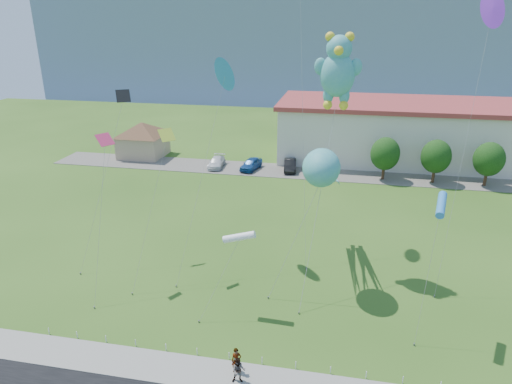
{
  "coord_description": "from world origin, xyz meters",
  "views": [
    {
      "loc": [
        4.83,
        -22.5,
        19.14
      ],
      "look_at": [
        -1.2,
        8.0,
        7.24
      ],
      "focal_mm": 32.0,
      "sensor_mm": 36.0,
      "label": 1
    }
  ],
  "objects_px": {
    "pedestrian_left": "(236,360)",
    "parked_car_black": "(290,165)",
    "octopus_kite": "(322,172)",
    "parked_car_white": "(217,162)",
    "warehouse": "(501,135)",
    "pedestrian_right": "(239,370)",
    "teddy_bear_kite": "(338,69)",
    "pavilion": "(143,136)",
    "parked_car_blue": "(251,164)"
  },
  "relations": [
    {
      "from": "octopus_kite",
      "to": "teddy_bear_kite",
      "type": "distance_m",
      "value": 7.6
    },
    {
      "from": "warehouse",
      "to": "parked_car_blue",
      "type": "bearing_deg",
      "value": -164.33
    },
    {
      "from": "warehouse",
      "to": "parked_car_blue",
      "type": "distance_m",
      "value": 34.57
    },
    {
      "from": "parked_car_white",
      "to": "parked_car_black",
      "type": "xyz_separation_m",
      "value": [
        10.03,
        0.44,
        0.08
      ]
    },
    {
      "from": "octopus_kite",
      "to": "teddy_bear_kite",
      "type": "relative_size",
      "value": 0.58
    },
    {
      "from": "warehouse",
      "to": "parked_car_black",
      "type": "height_order",
      "value": "warehouse"
    },
    {
      "from": "pedestrian_right",
      "to": "pavilion",
      "type": "bearing_deg",
      "value": 108.87
    },
    {
      "from": "parked_car_black",
      "to": "teddy_bear_kite",
      "type": "height_order",
      "value": "teddy_bear_kite"
    },
    {
      "from": "warehouse",
      "to": "teddy_bear_kite",
      "type": "relative_size",
      "value": 3.35
    },
    {
      "from": "pedestrian_left",
      "to": "pedestrian_right",
      "type": "bearing_deg",
      "value": -87.16
    },
    {
      "from": "warehouse",
      "to": "parked_car_blue",
      "type": "relative_size",
      "value": 13.79
    },
    {
      "from": "parked_car_blue",
      "to": "teddy_bear_kite",
      "type": "xyz_separation_m",
      "value": [
        11.19,
        -22.44,
        14.82
      ]
    },
    {
      "from": "pavilion",
      "to": "parked_car_black",
      "type": "distance_m",
      "value": 22.32
    },
    {
      "from": "pedestrian_right",
      "to": "parked_car_black",
      "type": "xyz_separation_m",
      "value": [
        -1.96,
        38.32,
        -0.09
      ]
    },
    {
      "from": "parked_car_black",
      "to": "teddy_bear_kite",
      "type": "xyz_separation_m",
      "value": [
        6.02,
        -23.01,
        14.83
      ]
    },
    {
      "from": "parked_car_white",
      "to": "teddy_bear_kite",
      "type": "bearing_deg",
      "value": -57.68
    },
    {
      "from": "pedestrian_left",
      "to": "parked_car_black",
      "type": "xyz_separation_m",
      "value": [
        -1.65,
        37.56,
        -0.08
      ]
    },
    {
      "from": "parked_car_blue",
      "to": "teddy_bear_kite",
      "type": "bearing_deg",
      "value": -50.51
    },
    {
      "from": "teddy_bear_kite",
      "to": "pedestrian_left",
      "type": "bearing_deg",
      "value": -106.7
    },
    {
      "from": "warehouse",
      "to": "pedestrian_right",
      "type": "distance_m",
      "value": 53.84
    },
    {
      "from": "pedestrian_left",
      "to": "parked_car_black",
      "type": "height_order",
      "value": "pedestrian_left"
    },
    {
      "from": "pavilion",
      "to": "teddy_bear_kite",
      "type": "distance_m",
      "value": 40.1
    },
    {
      "from": "pedestrian_left",
      "to": "teddy_bear_kite",
      "type": "relative_size",
      "value": 0.09
    },
    {
      "from": "pedestrian_left",
      "to": "pavilion",
      "type": "bearing_deg",
      "value": 101.12
    },
    {
      "from": "octopus_kite",
      "to": "parked_car_white",
      "type": "bearing_deg",
      "value": 121.43
    },
    {
      "from": "pavilion",
      "to": "pedestrian_left",
      "type": "bearing_deg",
      "value": -59.53
    },
    {
      "from": "pavilion",
      "to": "parked_car_blue",
      "type": "distance_m",
      "value": 17.33
    },
    {
      "from": "pedestrian_left",
      "to": "octopus_kite",
      "type": "xyz_separation_m",
      "value": [
        3.73,
        11.89,
        7.66
      ]
    },
    {
      "from": "parked_car_black",
      "to": "octopus_kite",
      "type": "xyz_separation_m",
      "value": [
        5.39,
        -25.67,
        7.74
      ]
    },
    {
      "from": "pedestrian_left",
      "to": "parked_car_white",
      "type": "bearing_deg",
      "value": 88.13
    },
    {
      "from": "teddy_bear_kite",
      "to": "octopus_kite",
      "type": "bearing_deg",
      "value": -103.33
    },
    {
      "from": "pavilion",
      "to": "parked_car_white",
      "type": "bearing_deg",
      "value": -14.72
    },
    {
      "from": "pedestrian_left",
      "to": "pedestrian_right",
      "type": "relative_size",
      "value": 1.0
    },
    {
      "from": "pavilion",
      "to": "teddy_bear_kite",
      "type": "bearing_deg",
      "value": -42.52
    },
    {
      "from": "parked_car_blue",
      "to": "parked_car_white",
      "type": "bearing_deg",
      "value": -168.7
    },
    {
      "from": "parked_car_white",
      "to": "pedestrian_left",
      "type": "bearing_deg",
      "value": -75.61
    },
    {
      "from": "parked_car_white",
      "to": "teddy_bear_kite",
      "type": "height_order",
      "value": "teddy_bear_kite"
    },
    {
      "from": "parked_car_blue",
      "to": "warehouse",
      "type": "bearing_deg",
      "value": 28.65
    },
    {
      "from": "warehouse",
      "to": "parked_car_white",
      "type": "bearing_deg",
      "value": -166.45
    },
    {
      "from": "parked_car_blue",
      "to": "octopus_kite",
      "type": "height_order",
      "value": "octopus_kite"
    },
    {
      "from": "warehouse",
      "to": "pedestrian_left",
      "type": "distance_m",
      "value": 53.33
    },
    {
      "from": "pedestrian_left",
      "to": "teddy_bear_kite",
      "type": "bearing_deg",
      "value": 53.96
    },
    {
      "from": "parked_car_blue",
      "to": "parked_car_black",
      "type": "xyz_separation_m",
      "value": [
        5.17,
        0.58,
        -0.02
      ]
    },
    {
      "from": "pedestrian_right",
      "to": "parked_car_blue",
      "type": "xyz_separation_m",
      "value": [
        -7.14,
        37.74,
        -0.07
      ]
    },
    {
      "from": "warehouse",
      "to": "parked_car_black",
      "type": "bearing_deg",
      "value": -162.68
    },
    {
      "from": "pedestrian_left",
      "to": "octopus_kite",
      "type": "bearing_deg",
      "value": 53.22
    },
    {
      "from": "pedestrian_right",
      "to": "parked_car_blue",
      "type": "distance_m",
      "value": 38.41
    },
    {
      "from": "teddy_bear_kite",
      "to": "parked_car_blue",
      "type": "bearing_deg",
      "value": 116.51
    },
    {
      "from": "parked_car_white",
      "to": "parked_car_black",
      "type": "distance_m",
      "value": 10.04
    },
    {
      "from": "octopus_kite",
      "to": "teddy_bear_kite",
      "type": "bearing_deg",
      "value": 76.67
    }
  ]
}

